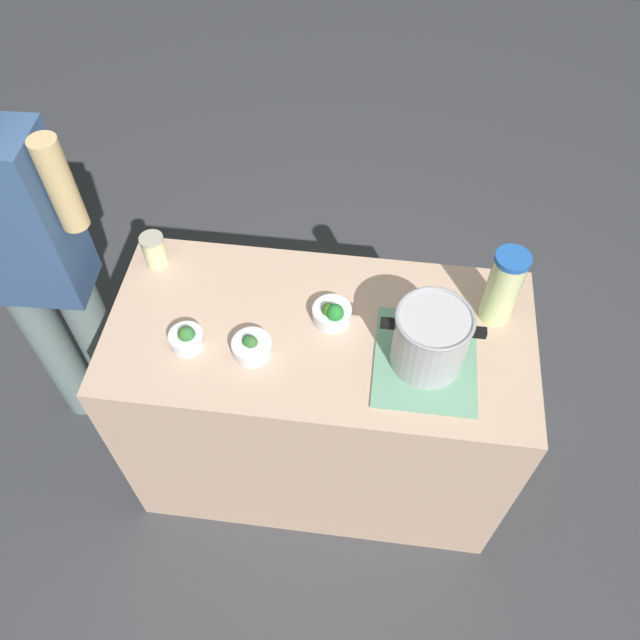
{
  "coord_description": "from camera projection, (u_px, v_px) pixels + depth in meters",
  "views": [
    {
      "loc": [
        -0.14,
        1.11,
        2.44
      ],
      "look_at": [
        0.0,
        0.0,
        0.94
      ],
      "focal_mm": 36.04,
      "sensor_mm": 36.0,
      "label": 1
    }
  ],
  "objects": [
    {
      "name": "ground_plane",
      "position": [
        320.0,
        458.0,
        2.63
      ],
      "size": [
        8.0,
        8.0,
        0.0
      ],
      "primitive_type": "plane",
      "color": "#424247"
    },
    {
      "name": "counter_slab",
      "position": [
        320.0,
        404.0,
        2.27
      ],
      "size": [
        1.29,
        0.62,
        0.89
      ],
      "primitive_type": "cube",
      "color": "#CFAA8F",
      "rests_on": "ground_plane"
    },
    {
      "name": "dish_cloth",
      "position": [
        425.0,
        360.0,
        1.85
      ],
      "size": [
        0.29,
        0.35,
        0.01
      ],
      "primitive_type": "cube",
      "color": "#71A887",
      "rests_on": "counter_slab"
    },
    {
      "name": "cooking_pot",
      "position": [
        431.0,
        338.0,
        1.76
      ],
      "size": [
        0.28,
        0.22,
        0.2
      ],
      "color": "#B7B7BC",
      "rests_on": "dish_cloth"
    },
    {
      "name": "lemonade_pitcher",
      "position": [
        503.0,
        287.0,
        1.85
      ],
      "size": [
        0.1,
        0.1,
        0.26
      ],
      "color": "#E7EFA4",
      "rests_on": "counter_slab"
    },
    {
      "name": "mason_jar",
      "position": [
        154.0,
        250.0,
        2.03
      ],
      "size": [
        0.08,
        0.08,
        0.12
      ],
      "color": "beige",
      "rests_on": "counter_slab"
    },
    {
      "name": "broccoli_bowl_front",
      "position": [
        187.0,
        338.0,
        1.86
      ],
      "size": [
        0.1,
        0.1,
        0.07
      ],
      "color": "silver",
      "rests_on": "counter_slab"
    },
    {
      "name": "broccoli_bowl_center",
      "position": [
        252.0,
        346.0,
        1.85
      ],
      "size": [
        0.12,
        0.12,
        0.07
      ],
      "color": "silver",
      "rests_on": "counter_slab"
    },
    {
      "name": "broccoli_bowl_back",
      "position": [
        332.0,
        313.0,
        1.91
      ],
      "size": [
        0.12,
        0.12,
        0.08
      ],
      "color": "silver",
      "rests_on": "counter_slab"
    },
    {
      "name": "person_cook",
      "position": [
        35.0,
        267.0,
        2.07
      ],
      "size": [
        0.5,
        0.22,
        1.61
      ],
      "color": "slate",
      "rests_on": "ground_plane"
    }
  ]
}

